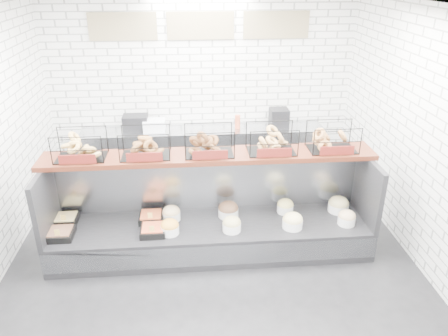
{
  "coord_description": "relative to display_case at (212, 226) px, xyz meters",
  "views": [
    {
      "loc": [
        -0.24,
        -4.4,
        3.36
      ],
      "look_at": [
        0.17,
        0.45,
        1.09
      ],
      "focal_mm": 35.0,
      "sensor_mm": 36.0,
      "label": 1
    }
  ],
  "objects": [
    {
      "name": "bagel_shelf",
      "position": [
        -0.02,
        0.17,
        1.06
      ],
      "size": [
        4.1,
        0.5,
        0.4
      ],
      "color": "#3B150C",
      "rests_on": "display_case"
    },
    {
      "name": "prep_counter",
      "position": [
        -0.02,
        2.09,
        0.14
      ],
      "size": [
        4.0,
        0.6,
        1.2
      ],
      "color": "#93969B",
      "rests_on": "ground"
    },
    {
      "name": "ground",
      "position": [
        -0.02,
        -0.35,
        -0.33
      ],
      "size": [
        5.5,
        5.5,
        0.0
      ],
      "primitive_type": "plane",
      "color": "black",
      "rests_on": "ground"
    },
    {
      "name": "display_case",
      "position": [
        0.0,
        0.0,
        0.0
      ],
      "size": [
        4.0,
        0.9,
        1.2
      ],
      "color": "black",
      "rests_on": "ground"
    },
    {
      "name": "room_shell",
      "position": [
        -0.02,
        0.26,
        1.73
      ],
      "size": [
        5.02,
        5.51,
        3.01
      ],
      "color": "white",
      "rests_on": "ground"
    }
  ]
}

